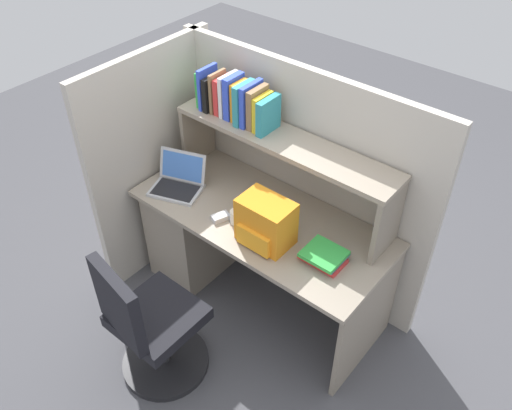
{
  "coord_description": "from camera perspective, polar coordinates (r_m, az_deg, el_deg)",
  "views": [
    {
      "loc": [
        1.5,
        -1.88,
        2.85
      ],
      "look_at": [
        0.0,
        -0.05,
        0.85
      ],
      "focal_mm": 37.69,
      "sensor_mm": 36.0,
      "label": 1
    }
  ],
  "objects": [
    {
      "name": "ground_plane",
      "position": [
        3.73,
        0.49,
        -9.63
      ],
      "size": [
        8.0,
        8.0,
        0.0
      ],
      "primitive_type": "plane",
      "color": "#4C4C51"
    },
    {
      "name": "office_chair",
      "position": [
        3.12,
        -11.15,
        -12.73
      ],
      "size": [
        0.52,
        0.52,
        0.93
      ],
      "rotation": [
        0.0,
        0.0,
        2.98
      ],
      "color": "black",
      "rests_on": "ground_plane"
    },
    {
      "name": "paper_cup",
      "position": [
        3.14,
        -2.1,
        -1.25
      ],
      "size": [
        0.08,
        0.08,
        0.08
      ],
      "primitive_type": "cylinder",
      "color": "white",
      "rests_on": "desk"
    },
    {
      "name": "backpack",
      "position": [
        2.96,
        0.99,
        -1.89
      ],
      "size": [
        0.3,
        0.23,
        0.28
      ],
      "color": "orange",
      "rests_on": "desk"
    },
    {
      "name": "reference_books_on_shelf",
      "position": [
        3.18,
        -1.94,
        11.05
      ],
      "size": [
        0.53,
        0.19,
        0.26
      ],
      "color": "green",
      "rests_on": "overhead_hutch"
    },
    {
      "name": "cubicle_partition_rear",
      "position": [
        3.41,
        4.59,
        2.64
      ],
      "size": [
        1.84,
        0.05,
        1.55
      ],
      "primitive_type": "cube",
      "color": "#BCB5A8",
      "rests_on": "ground_plane"
    },
    {
      "name": "desk_book_stack",
      "position": [
        2.94,
        7.2,
        -5.36
      ],
      "size": [
        0.23,
        0.21,
        0.07
      ],
      "color": "red",
      "rests_on": "desk"
    },
    {
      "name": "overhead_hutch",
      "position": [
        3.11,
        2.94,
        5.57
      ],
      "size": [
        1.44,
        0.28,
        0.45
      ],
      "color": "gray",
      "rests_on": "desk"
    },
    {
      "name": "cubicle_partition_left",
      "position": [
        3.63,
        -10.46,
        4.6
      ],
      "size": [
        0.05,
        1.06,
        1.55
      ],
      "primitive_type": "cube",
      "color": "#BCB5A8",
      "rests_on": "ground_plane"
    },
    {
      "name": "computer_mouse",
      "position": [
        3.18,
        -3.78,
        -1.29
      ],
      "size": [
        0.09,
        0.12,
        0.03
      ],
      "primitive_type": "cube",
      "rotation": [
        0.0,
        0.0,
        -0.37
      ],
      "color": "silver",
      "rests_on": "desk"
    },
    {
      "name": "desk",
      "position": [
        3.62,
        -4.27,
        -2.47
      ],
      "size": [
        1.6,
        0.7,
        0.73
      ],
      "color": "gray",
      "rests_on": "ground_plane"
    },
    {
      "name": "laptop",
      "position": [
        3.42,
        -8.23,
        2.5
      ],
      "size": [
        0.38,
        0.35,
        0.22
      ],
      "color": "#B7BABF",
      "rests_on": "desk"
    }
  ]
}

